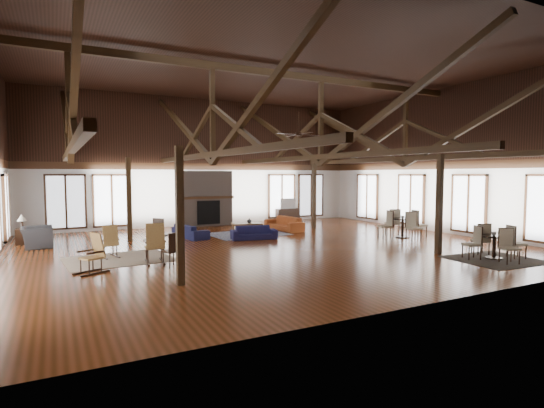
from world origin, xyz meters
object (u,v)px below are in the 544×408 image
armchair (37,237)px  sofa_navy_front (254,233)px  cafe_table_far (403,224)px  cafe_table_near (494,243)px  sofa_orange (284,223)px  coffee_table (247,224)px  sofa_navy_left (190,231)px  tv_console (287,215)px

armchair → sofa_navy_front: bearing=-104.1°
cafe_table_far → cafe_table_near: bearing=-98.8°
armchair → cafe_table_far: bearing=-108.6°
sofa_orange → cafe_table_near: bearing=9.2°
sofa_orange → coffee_table: bearing=-82.8°
armchair → cafe_table_near: cafe_table_near is taller
armchair → sofa_navy_left: bearing=-93.4°
coffee_table → cafe_table_near: cafe_table_near is taller
cafe_table_near → armchair: bearing=145.3°
coffee_table → cafe_table_near: (4.33, -7.81, 0.07)m
sofa_navy_left → cafe_table_far: cafe_table_far is taller
sofa_orange → cafe_table_far: size_ratio=0.99×
coffee_table → tv_console: (3.96, 3.72, -0.09)m
sofa_navy_front → sofa_navy_left: 2.48m
sofa_navy_front → coffee_table: bearing=89.8°
cafe_table_far → sofa_navy_left: bearing=153.3°
sofa_orange → cafe_table_near: size_ratio=1.09×
sofa_navy_front → cafe_table_near: size_ratio=0.93×
sofa_navy_left → armchair: (-5.16, 0.19, 0.09)m
cafe_table_near → coffee_table: bearing=119.0°
sofa_navy_left → coffee_table: 2.31m
tv_console → armchair: bearing=-163.5°
sofa_navy_left → armchair: size_ratio=1.66×
sofa_navy_front → tv_console: bearing=61.8°
coffee_table → cafe_table_far: bearing=-22.1°
armchair → cafe_table_near: size_ratio=0.58×
armchair → coffee_table: bearing=-94.0°
sofa_navy_front → sofa_navy_left: sofa_navy_left is taller
cafe_table_near → tv_console: 11.54m
sofa_navy_front → armchair: armchair is taller
sofa_navy_front → armchair: 7.37m
armchair → sofa_orange: bearing=-90.5°
sofa_navy_front → cafe_table_far: 5.73m
tv_console → cafe_table_far: bearing=-81.8°
armchair → tv_console: 11.90m
coffee_table → armchair: (-7.46, 0.35, -0.06)m
sofa_orange → armchair: bearing=-95.7°
sofa_navy_front → cafe_table_far: (5.27, -2.24, 0.27)m
coffee_table → cafe_table_near: size_ratio=0.72×
sofa_navy_front → sofa_orange: sofa_orange is taller
sofa_navy_left → sofa_orange: sofa_orange is taller
sofa_orange → armchair: 9.45m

